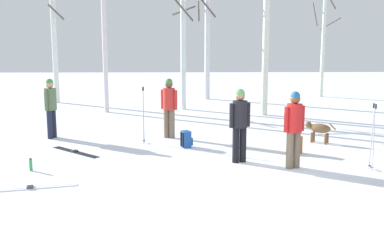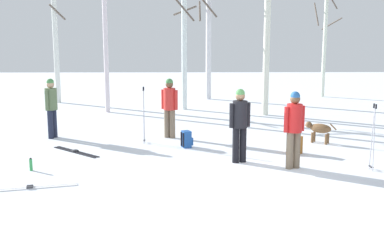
{
  "view_description": "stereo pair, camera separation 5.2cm",
  "coord_description": "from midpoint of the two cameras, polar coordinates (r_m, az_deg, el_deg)",
  "views": [
    {
      "loc": [
        -0.9,
        -8.91,
        2.87
      ],
      "look_at": [
        -0.68,
        1.69,
        1.0
      ],
      "focal_mm": 44.04,
      "sensor_mm": 36.0,
      "label": 1
    },
    {
      "loc": [
        -0.85,
        -8.91,
        2.87
      ],
      "look_at": [
        -0.68,
        1.69,
        1.0
      ],
      "focal_mm": 44.04,
      "sensor_mm": 36.0,
      "label": 2
    }
  ],
  "objects": [
    {
      "name": "person_1",
      "position": [
        13.47,
        -2.91,
        1.93
      ],
      "size": [
        0.48,
        0.34,
        1.72
      ],
      "color": "#72604C",
      "rests_on": "ground_plane"
    },
    {
      "name": "ski_poles_1",
      "position": [
        12.87,
        -6.02,
        0.8
      ],
      "size": [
        0.07,
        0.22,
        1.55
      ],
      "color": "#B2B2BC",
      "rests_on": "ground_plane"
    },
    {
      "name": "birch_tree_1",
      "position": [
        18.38,
        -10.75,
        13.25
      ],
      "size": [
        1.58,
        1.39,
        7.67
      ],
      "color": "silver",
      "rests_on": "ground_plane"
    },
    {
      "name": "ski_poles_0",
      "position": [
        10.93,
        20.93,
        -1.69
      ],
      "size": [
        0.07,
        0.22,
        1.46
      ],
      "color": "#B2B2BC",
      "rests_on": "ground_plane"
    },
    {
      "name": "birch_tree_2",
      "position": [
        18.79,
        -1.13,
        10.24
      ],
      "size": [
        1.52,
        1.54,
        5.62
      ],
      "color": "silver",
      "rests_on": "ground_plane"
    },
    {
      "name": "person_3",
      "position": [
        14.02,
        -16.85,
        1.83
      ],
      "size": [
        0.34,
        0.5,
        1.72
      ],
      "color": "#1E2338",
      "rests_on": "ground_plane"
    },
    {
      "name": "ground_plane",
      "position": [
        9.4,
        4.26,
        -7.79
      ],
      "size": [
        60.0,
        60.0,
        0.0
      ],
      "primitive_type": "plane",
      "color": "white"
    },
    {
      "name": "birch_tree_3",
      "position": [
        21.96,
        1.78,
        10.18
      ],
      "size": [
        0.91,
        0.93,
        5.68
      ],
      "color": "silver",
      "rests_on": "ground_plane"
    },
    {
      "name": "backpack_1",
      "position": [
        12.05,
        12.32,
        -2.96
      ],
      "size": [
        0.35,
        0.34,
        0.44
      ],
      "color": "#99591E",
      "rests_on": "ground_plane"
    },
    {
      "name": "backpack_0",
      "position": [
        12.41,
        -0.82,
        -2.36
      ],
      "size": [
        0.34,
        0.32,
        0.44
      ],
      "color": "#1E4C99",
      "rests_on": "ground_plane"
    },
    {
      "name": "ski_pair_lying_0",
      "position": [
        12.28,
        -14.07,
        -3.77
      ],
      "size": [
        1.39,
        1.27,
        0.05
      ],
      "color": "black",
      "rests_on": "ground_plane"
    },
    {
      "name": "birch_tree_0",
      "position": [
        21.58,
        -16.52,
        10.46
      ],
      "size": [
        1.42,
        1.55,
        6.44
      ],
      "color": "silver",
      "rests_on": "ground_plane"
    },
    {
      "name": "person_2",
      "position": [
        10.53,
        12.13,
        -0.56
      ],
      "size": [
        0.49,
        0.34,
        1.72
      ],
      "color": "#72604C",
      "rests_on": "ground_plane"
    },
    {
      "name": "birch_tree_5",
      "position": [
        23.72,
        15.57,
        9.47
      ],
      "size": [
        1.28,
        1.26,
        5.39
      ],
      "color": "silver",
      "rests_on": "ground_plane"
    },
    {
      "name": "water_bottle_0",
      "position": [
        10.85,
        -19.07,
        -5.15
      ],
      "size": [
        0.07,
        0.07,
        0.28
      ],
      "color": "green",
      "rests_on": "ground_plane"
    },
    {
      "name": "dog",
      "position": [
        13.36,
        14.95,
        -1.05
      ],
      "size": [
        0.75,
        0.57,
        0.57
      ],
      "color": "brown",
      "rests_on": "ground_plane"
    },
    {
      "name": "birch_tree_4",
      "position": [
        17.58,
        8.93,
        12.39
      ],
      "size": [
        1.5,
        1.12,
        7.0
      ],
      "color": "silver",
      "rests_on": "ground_plane"
    },
    {
      "name": "ski_pair_lying_1",
      "position": [
        9.66,
        -18.9,
        -7.76
      ],
      "size": [
        1.66,
        0.58,
        0.05
      ],
      "color": "white",
      "rests_on": "ground_plane"
    },
    {
      "name": "person_0",
      "position": [
        10.84,
        5.67,
        -0.08
      ],
      "size": [
        0.5,
        0.34,
        1.72
      ],
      "color": "black",
      "rests_on": "ground_plane"
    }
  ]
}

